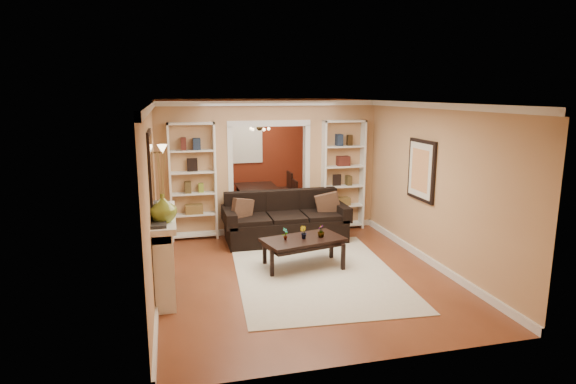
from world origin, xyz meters
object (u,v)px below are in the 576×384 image
object	(u,v)px
fireplace	(166,253)
coffee_table	(303,253)
sofa	(286,217)
bookshelf_right	(343,175)
bookshelf_left	(193,182)
dining_table	(260,201)

from	to	relation	value
fireplace	coffee_table	bearing A→B (deg)	11.87
sofa	bookshelf_right	xyz separation A→B (m)	(1.38, 0.58, 0.68)
sofa	bookshelf_left	xyz separation A→B (m)	(-1.72, 0.58, 0.68)
bookshelf_right	fireplace	size ratio (longest dim) A/B	1.35
sofa	coffee_table	world-z (taller)	sofa
fireplace	sofa	bearing A→B (deg)	40.76
sofa	bookshelf_left	bearing A→B (deg)	161.39
coffee_table	bookshelf_left	size ratio (longest dim) A/B	0.57
sofa	dining_table	bearing A→B (deg)	91.73
bookshelf_right	dining_table	size ratio (longest dim) A/B	1.33
bookshelf_left	fireplace	bearing A→B (deg)	-102.05
bookshelf_right	fireplace	world-z (taller)	bookshelf_right
sofa	fireplace	distance (m)	2.99
fireplace	dining_table	xyz separation A→B (m)	(2.19, 4.26, -0.28)
fireplace	dining_table	size ratio (longest dim) A/B	0.98
bookshelf_left	fireplace	xyz separation A→B (m)	(-0.54, -2.53, -0.57)
dining_table	bookshelf_left	bearing A→B (deg)	136.34
bookshelf_right	fireplace	distance (m)	4.47
sofa	bookshelf_right	world-z (taller)	bookshelf_right
coffee_table	dining_table	distance (m)	3.80
bookshelf_right	fireplace	bearing A→B (deg)	-145.20
bookshelf_left	dining_table	distance (m)	2.54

